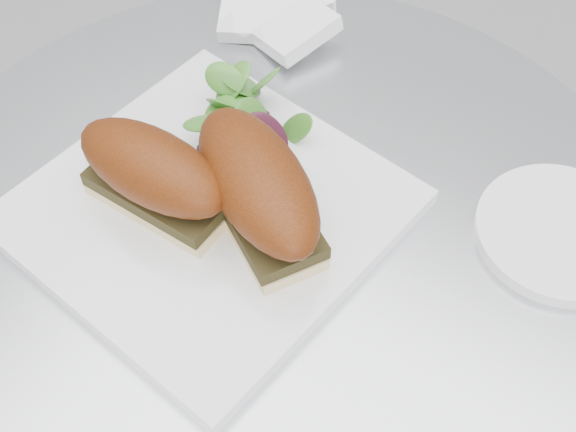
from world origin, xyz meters
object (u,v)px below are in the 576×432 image
Objects in this scene: saucer at (560,232)px; sandwich_right at (258,187)px; plate at (208,211)px; sandwich_left at (154,174)px.

sandwich_right is at bearing -150.98° from saucer.
saucer is (0.27, 0.14, -0.00)m from plate.
plate is at bearing 34.18° from sandwich_left.
plate is 1.92× the size of sandwich_left.
sandwich_left is 0.82× the size of sandwich_right.
saucer is at bearing 26.67° from plate.
plate is at bearing -153.33° from saucer.
saucer is at bearing 30.34° from sandwich_left.
saucer is at bearing 61.99° from sandwich_right.
saucer is (0.23, 0.13, -0.05)m from sandwich_right.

